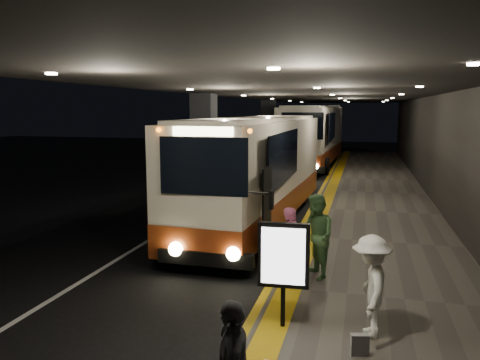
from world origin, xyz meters
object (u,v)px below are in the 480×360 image
at_px(passenger_boarding, 292,244).
at_px(coach_main, 258,175).
at_px(info_sign, 284,257).
at_px(coach_second, 314,139).
at_px(stanchion_post, 283,264).
at_px(coach_third, 325,130).
at_px(bag_polka, 360,345).
at_px(passenger_waiting_white, 371,286).
at_px(passenger_waiting_green, 316,236).

bearing_deg(passenger_boarding, coach_main, 42.56).
bearing_deg(info_sign, coach_second, 91.31).
bearing_deg(coach_main, stanchion_post, -69.97).
distance_m(coach_second, coach_third, 11.91).
relative_size(bag_polka, stanchion_post, 0.28).
bearing_deg(coach_second, passenger_boarding, -82.77).
height_order(coach_second, passenger_waiting_white, coach_second).
bearing_deg(coach_second, passenger_waiting_green, -81.41).
height_order(info_sign, stanchion_post, info_sign).
bearing_deg(passenger_waiting_white, coach_second, -174.87).
distance_m(coach_third, passenger_boarding, 33.86).
relative_size(coach_third, info_sign, 7.09).
distance_m(bag_polka, info_sign, 1.78).
relative_size(coach_third, passenger_waiting_white, 7.65).
bearing_deg(coach_second, info_sign, -82.75).
bearing_deg(coach_third, bag_polka, -88.16).
bearing_deg(passenger_boarding, info_sign, -152.42).
bearing_deg(info_sign, bag_polka, -29.46).
height_order(passenger_waiting_green, bag_polka, passenger_waiting_green).
height_order(passenger_boarding, passenger_waiting_green, passenger_waiting_green).
bearing_deg(passenger_waiting_green, stanchion_post, -58.55).
distance_m(coach_third, passenger_waiting_white, 36.18).
bearing_deg(stanchion_post, coach_third, 93.23).
distance_m(coach_second, info_sign, 24.24).
height_order(coach_main, stanchion_post, coach_main).
relative_size(passenger_boarding, passenger_waiting_green, 0.86).
distance_m(passenger_waiting_green, bag_polka, 3.40).
xyz_separation_m(passenger_waiting_green, passenger_waiting_white, (1.13, -2.48, -0.09)).
distance_m(coach_second, stanchion_post, 22.73).
height_order(coach_third, bag_polka, coach_third).
bearing_deg(stanchion_post, coach_second, 94.48).
relative_size(info_sign, stanchion_post, 1.53).
bearing_deg(coach_third, stanchion_post, -90.35).
relative_size(coach_third, stanchion_post, 10.84).
bearing_deg(passenger_waiting_green, info_sign, -37.25).
relative_size(passenger_waiting_green, bag_polka, 5.64).
distance_m(bag_polka, stanchion_post, 2.67).
xyz_separation_m(coach_main, bag_polka, (3.42, -8.22, -1.35)).
relative_size(passenger_boarding, bag_polka, 4.86).
bearing_deg(coach_main, passenger_waiting_green, -61.50).
height_order(coach_main, info_sign, coach_main).
bearing_deg(info_sign, passenger_boarding, 91.56).
xyz_separation_m(passenger_boarding, stanchion_post, (-0.05, -0.75, -0.21)).
height_order(coach_second, info_sign, coach_second).
xyz_separation_m(coach_second, passenger_waiting_green, (2.32, -21.60, -0.80)).
xyz_separation_m(bag_polka, info_sign, (-1.28, 0.62, 1.06)).
relative_size(passenger_waiting_green, passenger_waiting_white, 1.10).
distance_m(passenger_waiting_green, stanchion_post, 1.21).
bearing_deg(stanchion_post, info_sign, -80.63).
bearing_deg(passenger_waiting_white, passenger_boarding, -146.60).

